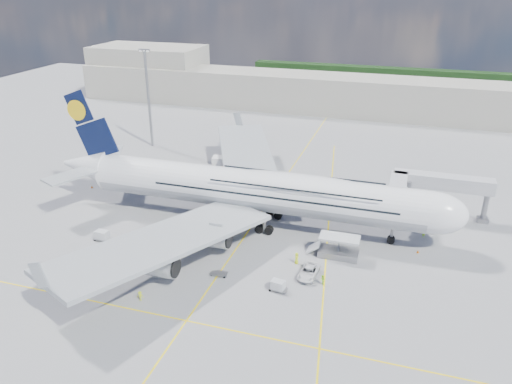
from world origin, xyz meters
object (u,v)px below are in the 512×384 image
(airliner, at_px, (255,190))
(cone_wing_right_outer, at_px, (144,260))
(catering_truck_outer, at_px, (236,162))
(cone_wing_left_inner, at_px, (257,189))
(dolly_nose_far, at_px, (278,285))
(cone_wing_left_outer, at_px, (244,172))
(dolly_nose_near, at_px, (219,274))
(dolly_back, at_px, (102,235))
(service_van, at_px, (309,272))
(dolly_row_b, at_px, (146,246))
(catering_truck_inner, at_px, (228,167))
(cargo_loader, at_px, (338,249))
(cone_nose, at_px, (418,251))
(cone_tail, at_px, (92,187))
(jet_bridge, at_px, (425,186))
(crew_tug, at_px, (140,296))
(crew_nose, at_px, (424,233))
(cone_wing_right_inner, at_px, (193,247))
(dolly_row_c, at_px, (149,263))
(dolly_row_a, at_px, (110,250))
(crew_loader, at_px, (322,280))
(crew_wing, at_px, (161,242))
(light_mast, at_px, (148,97))

(airliner, distance_m, cone_wing_right_outer, 23.53)
(catering_truck_outer, distance_m, cone_wing_left_inner, 13.41)
(cone_wing_left_inner, relative_size, cone_wing_right_outer, 1.13)
(dolly_nose_far, relative_size, cone_wing_left_outer, 4.78)
(dolly_nose_near, xyz_separation_m, cone_wing_left_outer, (-10.24, 41.98, -0.01))
(dolly_back, xyz_separation_m, cone_wing_right_outer, (10.48, -4.10, -0.75))
(dolly_nose_far, distance_m, service_van, 6.19)
(dolly_row_b, distance_m, dolly_nose_far, 24.57)
(dolly_nose_far, distance_m, catering_truck_outer, 50.03)
(dolly_back, distance_m, catering_truck_inner, 36.58)
(cone_wing_left_outer, bearing_deg, airliner, -66.42)
(cargo_loader, height_order, cone_nose, cargo_loader)
(dolly_nose_far, height_order, cone_tail, dolly_nose_far)
(jet_bridge, xyz_separation_m, dolly_back, (-53.16, -25.20, -5.85))
(service_van, bearing_deg, dolly_back, -175.63)
(dolly_back, distance_m, crew_tug, 20.32)
(jet_bridge, xyz_separation_m, service_van, (-16.31, -25.39, -6.09))
(dolly_back, relative_size, catering_truck_outer, 0.47)
(crew_nose, bearing_deg, jet_bridge, 64.99)
(cone_tail, bearing_deg, catering_truck_outer, 37.18)
(catering_truck_outer, distance_m, cone_wing_left_outer, 3.21)
(catering_truck_inner, distance_m, crew_tug, 48.86)
(airliner, distance_m, cone_wing_left_outer, 26.60)
(dolly_nose_far, bearing_deg, cone_nose, 50.57)
(cone_wing_right_inner, bearing_deg, dolly_row_b, -156.41)
(dolly_row_c, distance_m, service_van, 25.24)
(cone_tail, bearing_deg, catering_truck_inner, 31.16)
(dolly_back, height_order, cone_wing_left_outer, dolly_back)
(cargo_loader, distance_m, cone_wing_right_inner, 24.41)
(cargo_loader, bearing_deg, catering_truck_inner, 136.89)
(cone_wing_left_inner, relative_size, cone_wing_left_outer, 1.01)
(crew_tug, bearing_deg, dolly_row_a, 128.24)
(crew_loader, distance_m, cone_nose, 19.60)
(jet_bridge, distance_m, cone_wing_left_inner, 34.75)
(catering_truck_inner, relative_size, crew_wing, 5.21)
(catering_truck_outer, xyz_separation_m, cone_tail, (-26.33, -19.97, -1.47))
(airliner, distance_m, light_mast, 53.72)
(cone_wing_left_inner, height_order, cone_wing_right_inner, cone_wing_left_inner)
(light_mast, xyz_separation_m, dolly_row_a, (20.85, -53.34, -12.17))
(dolly_row_c, bearing_deg, dolly_back, 140.70)
(crew_nose, distance_m, cone_wing_left_inner, 36.22)
(dolly_nose_far, distance_m, cone_tail, 54.68)
(catering_truck_inner, relative_size, cone_wing_right_outer, 14.76)
(airliner, bearing_deg, cone_tail, 172.42)
(catering_truck_outer, bearing_deg, airliner, -69.20)
(dolly_row_b, bearing_deg, catering_truck_outer, 97.32)
(cone_wing_right_outer, bearing_deg, jet_bridge, 34.48)
(catering_truck_outer, distance_m, crew_nose, 47.90)
(crew_loader, bearing_deg, cone_wing_left_outer, -172.68)
(dolly_nose_near, bearing_deg, dolly_row_c, -178.19)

